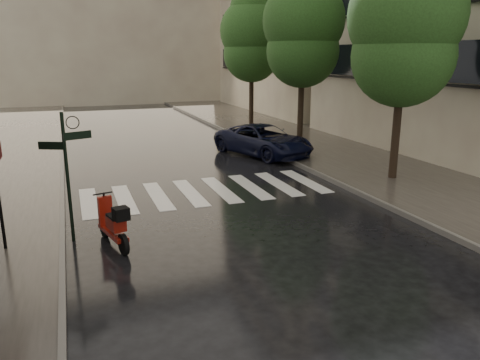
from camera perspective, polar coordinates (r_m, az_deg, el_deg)
ground at (r=9.39m, az=-11.71°, el=-12.83°), size 120.00×120.00×0.00m
sidewalk_far at (r=23.59m, az=8.87°, el=4.36°), size 5.50×60.00×0.12m
curb_near at (r=20.71m, az=-20.82°, el=2.13°), size 0.12×60.00×0.16m
curb_far at (r=22.38m, az=2.57°, el=4.00°), size 0.12×60.00×0.16m
crosswalk at (r=15.44m, az=-4.21°, el=-1.33°), size 7.85×3.20×0.01m
signpost at (r=11.54m, az=-20.36°, el=1.52°), size 1.17×0.29×3.10m
tree_near at (r=17.04m, az=19.52°, el=17.49°), size 3.80×3.80×7.99m
tree_mid at (r=22.88m, az=7.72°, el=18.01°), size 3.80×3.80×8.34m
tree_far at (r=29.33m, az=1.43°, el=17.17°), size 3.80×3.80×8.16m
scooter at (r=11.24m, az=-15.14°, el=-5.30°), size 0.72×1.72×1.15m
parked_car at (r=20.89m, az=2.86°, el=4.88°), size 3.76×5.34×1.35m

